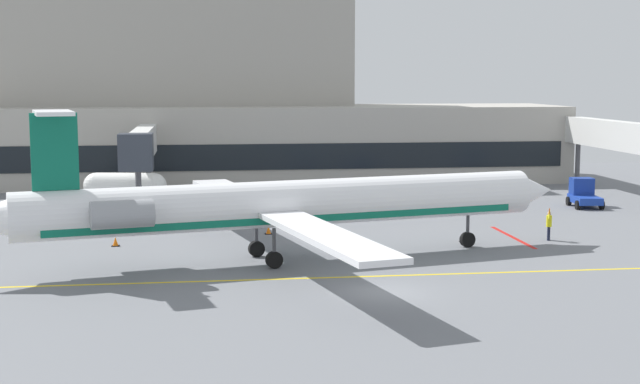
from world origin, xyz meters
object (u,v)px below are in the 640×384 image
at_px(regional_jet, 281,204).
at_px(marshaller, 549,224).
at_px(baggage_tug, 400,191).
at_px(pushback_tractor, 584,194).
at_px(fuel_tank, 125,186).
at_px(belt_loader, 354,201).

relative_size(regional_jet, marshaller, 17.24).
relative_size(regional_jet, baggage_tug, 9.62).
height_order(pushback_tractor, fuel_tank, fuel_tank).
bearing_deg(pushback_tractor, belt_loader, -176.18).
height_order(pushback_tractor, belt_loader, pushback_tractor).
xyz_separation_m(baggage_tug, fuel_tank, (-22.08, 2.65, 0.48)).
xyz_separation_m(baggage_tug, marshaller, (5.35, -18.08, 0.14)).
bearing_deg(belt_loader, pushback_tractor, 3.82).
height_order(baggage_tug, fuel_tank, fuel_tank).
bearing_deg(regional_jet, fuel_tank, 112.85).
distance_m(regional_jet, baggage_tug, 25.15).
relative_size(pushback_tractor, belt_loader, 1.05).
relative_size(baggage_tug, fuel_tank, 0.53).
bearing_deg(regional_jet, pushback_tractor, 34.93).
bearing_deg(fuel_tank, regional_jet, -67.15).
xyz_separation_m(pushback_tractor, fuel_tank, (-35.71, 7.22, 0.36)).
relative_size(regional_jet, pushback_tractor, 9.97).
bearing_deg(pushback_tractor, fuel_tank, 168.57).
height_order(regional_jet, baggage_tug, regional_jet).
bearing_deg(belt_loader, fuel_tank, 153.96).
bearing_deg(baggage_tug, pushback_tractor, -18.54).
relative_size(belt_loader, fuel_tank, 0.48).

